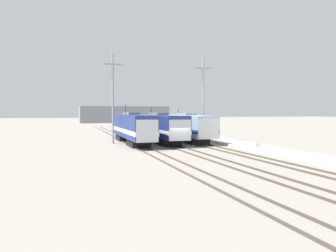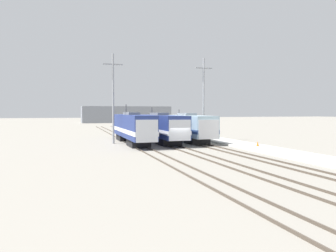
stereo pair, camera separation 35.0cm
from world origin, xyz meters
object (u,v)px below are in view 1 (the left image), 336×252
(locomotive_far_left, at_px, (132,127))
(traffic_cone, at_px, (258,144))
(locomotive_far_right, at_px, (187,127))
(catenary_tower_right, at_px, (203,98))
(locomotive_center, at_px, (159,127))
(catenary_tower_left, at_px, (113,96))

(locomotive_far_left, xyz_separation_m, traffic_cone, (13.35, -10.65, -1.67))
(locomotive_far_right, height_order, catenary_tower_right, catenary_tower_right)
(locomotive_far_left, xyz_separation_m, catenary_tower_right, (11.06, 0.55, 4.31))
(locomotive_far_left, bearing_deg, locomotive_far_right, 2.73)
(locomotive_center, height_order, catenary_tower_right, catenary_tower_right)
(locomotive_far_right, xyz_separation_m, traffic_cone, (4.86, -11.05, -1.61))
(locomotive_far_right, relative_size, traffic_cone, 27.49)
(locomotive_far_right, distance_m, traffic_cone, 12.18)
(locomotive_center, relative_size, traffic_cone, 32.22)
(catenary_tower_right, bearing_deg, locomotive_far_right, -176.72)
(locomotive_far_right, relative_size, catenary_tower_right, 1.30)
(catenary_tower_left, xyz_separation_m, traffic_cone, (15.84, -11.20, -5.98))
(locomotive_far_right, bearing_deg, catenary_tower_right, 3.28)
(locomotive_far_left, height_order, locomotive_far_right, locomotive_far_left)
(locomotive_center, bearing_deg, traffic_cone, -51.35)
(catenary_tower_left, distance_m, catenary_tower_right, 13.56)
(locomotive_far_right, bearing_deg, locomotive_far_left, -177.27)
(locomotive_far_left, distance_m, locomotive_far_right, 8.50)
(catenary_tower_right, xyz_separation_m, traffic_cone, (2.29, -11.20, -5.98))
(locomotive_center, relative_size, catenary_tower_left, 1.52)
(catenary_tower_right, height_order, traffic_cone, catenary_tower_right)
(traffic_cone, bearing_deg, catenary_tower_right, 101.54)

